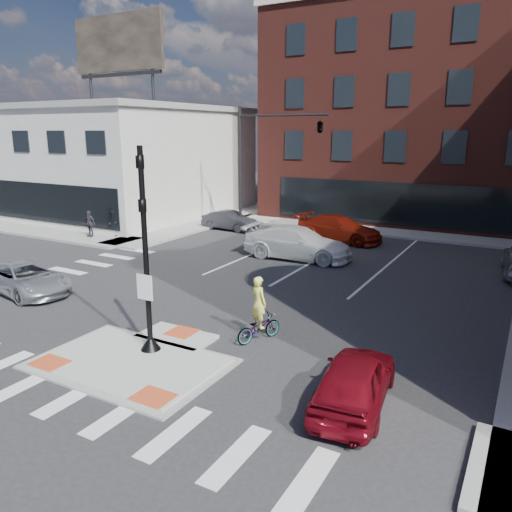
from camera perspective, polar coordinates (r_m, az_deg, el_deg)
The scene contains 17 objects.
ground at distance 15.33m, azimuth -12.90°, elevation -11.29°, with size 120.00×120.00×0.00m, color #28282B.
refuge_island at distance 15.14m, azimuth -13.57°, elevation -11.45°, with size 5.40×4.65×0.13m.
sidewalk_nw at distance 37.11m, azimuth -16.37°, elevation 3.60°, with size 23.50×20.50×0.15m.
sidewalk_n at distance 33.37m, azimuth 17.59°, elevation 2.38°, with size 26.00×3.00×0.15m, color gray.
building_nw at distance 43.62m, azimuth -17.18°, elevation 10.54°, with size 20.40×16.40×14.40m.
building_n at distance 42.60m, azimuth 21.35°, elevation 14.97°, with size 24.40×18.40×15.50m.
building_far_left at distance 63.56m, azimuth 17.54°, elevation 12.15°, with size 10.00×12.00×10.00m, color slate.
signal_pole at distance 14.77m, azimuth -12.37°, elevation -2.45°, with size 0.60×0.60×5.98m.
mast_arm_signal at distance 30.96m, azimuth 4.71°, elevation 13.56°, with size 6.10×2.24×8.00m.
silver_suv at distance 22.45m, azimuth -24.86°, elevation -2.34°, with size 2.09×4.52×1.26m, color silver.
red_sedan at distance 12.57m, azimuth 11.20°, elevation -13.72°, with size 1.58×3.93×1.34m, color maroon.
white_pickup at distance 26.00m, azimuth 4.78°, elevation 1.51°, with size 2.33×5.72×1.66m, color white.
bg_car_dark at distance 33.58m, azimuth -3.04°, elevation 4.07°, with size 1.35×3.86×1.27m, color #27262B.
bg_car_red at distance 30.45m, azimuth 9.49°, elevation 3.10°, with size 2.14×5.27×1.53m, color maroon.
cyclist at distance 15.84m, azimuth 0.32°, elevation -7.24°, with size 1.18×1.76×2.12m.
pedestrian_a at distance 32.04m, azimuth -15.93°, elevation 3.65°, with size 0.79×0.61×1.62m, color black.
pedestrian_b at distance 32.24m, azimuth -18.48°, elevation 3.52°, with size 0.95×0.39×1.62m, color #35303B.
Camera 1 is at (9.55, -10.09, 6.48)m, focal length 35.00 mm.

